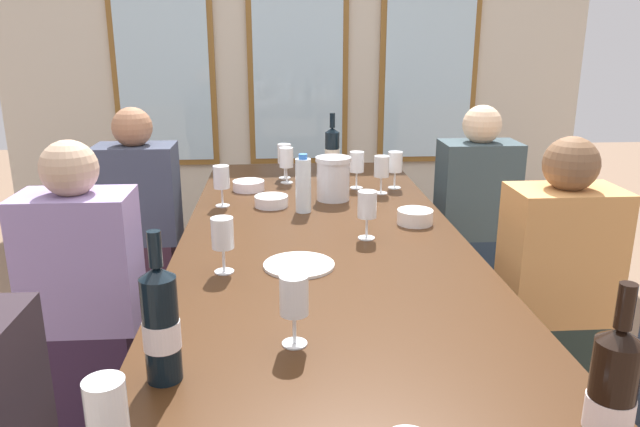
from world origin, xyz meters
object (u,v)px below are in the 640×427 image
at_px(wine_glass_0, 107,412).
at_px(wine_glass_9, 286,158).
at_px(seated_person_4, 85,304).
at_px(tasting_bowl_1, 271,201).
at_px(wine_glass_7, 395,164).
at_px(seated_person_5, 555,296).
at_px(wine_glass_6, 223,236).
at_px(wine_bottle_0, 161,324).
at_px(wine_glass_4, 284,155).
at_px(seated_person_2, 141,225).
at_px(tasting_bowl_2, 415,217).
at_px(wine_glass_10, 357,164).
at_px(water_bottle, 303,185).
at_px(dining_table, 324,262).
at_px(wine_bottle_1, 611,400).
at_px(wine_glass_1, 367,206).
at_px(wine_glass_5, 381,168).
at_px(seated_person_3, 475,220).
at_px(wine_bottle_2, 332,150).
at_px(tasting_bowl_0, 249,185).
at_px(metal_pitcher, 333,178).
at_px(white_plate_0, 299,265).
at_px(wine_glass_2, 294,299).
at_px(wine_glass_3, 221,179).

relative_size(wine_glass_0, wine_glass_9, 1.00).
bearing_deg(seated_person_4, tasting_bowl_1, 35.56).
bearing_deg(wine_glass_7, seated_person_5, -60.30).
bearing_deg(seated_person_4, wine_glass_6, -26.75).
xyz_separation_m(wine_bottle_0, tasting_bowl_1, (0.21, 1.32, -0.11)).
xyz_separation_m(wine_glass_4, seated_person_2, (-0.72, -0.07, -0.33)).
distance_m(tasting_bowl_2, wine_glass_10, 0.60).
bearing_deg(water_bottle, wine_glass_6, -112.97).
bearing_deg(wine_glass_9, seated_person_5, -44.15).
height_order(water_bottle, wine_glass_4, water_bottle).
distance_m(wine_glass_0, wine_glass_9, 2.05).
relative_size(wine_bottle_0, wine_glass_6, 1.90).
height_order(dining_table, wine_bottle_0, wine_bottle_0).
height_order(wine_bottle_1, wine_glass_7, wine_bottle_1).
relative_size(water_bottle, wine_glass_0, 1.38).
distance_m(wine_glass_1, wine_glass_5, 0.64).
bearing_deg(seated_person_3, wine_glass_4, 174.19).
xyz_separation_m(wine_bottle_2, tasting_bowl_0, (-0.42, -0.35, -0.10)).
xyz_separation_m(wine_bottle_2, seated_person_4, (-0.97, -1.10, -0.33)).
relative_size(metal_pitcher, wine_glass_7, 1.09).
distance_m(wine_bottle_2, tasting_bowl_2, 0.95).
relative_size(wine_glass_1, wine_glass_7, 1.00).
xyz_separation_m(water_bottle, wine_glass_10, (0.27, 0.38, 0.00)).
relative_size(tasting_bowl_1, tasting_bowl_2, 1.03).
bearing_deg(wine_glass_5, wine_glass_0, -112.73).
relative_size(white_plate_0, wine_bottle_2, 0.72).
xyz_separation_m(wine_glass_2, wine_glass_9, (0.01, 1.61, 0.00)).
distance_m(wine_glass_5, seated_person_5, 0.93).
xyz_separation_m(wine_glass_5, wine_glass_9, (-0.43, 0.23, 0.00)).
height_order(wine_glass_9, seated_person_5, seated_person_5).
distance_m(wine_glass_6, seated_person_2, 1.33).
relative_size(dining_table, wine_glass_3, 15.76).
bearing_deg(wine_bottle_1, water_bottle, 105.59).
distance_m(metal_pitcher, tasting_bowl_0, 0.43).
relative_size(wine_bottle_0, wine_glass_10, 1.90).
bearing_deg(dining_table, seated_person_3, 47.63).
bearing_deg(tasting_bowl_1, wine_glass_1, -52.42).
bearing_deg(water_bottle, wine_glass_2, -93.55).
bearing_deg(seated_person_2, wine_glass_10, -8.67).
distance_m(wine_bottle_1, wine_glass_4, 2.22).
height_order(dining_table, seated_person_2, seated_person_2).
xyz_separation_m(tasting_bowl_0, wine_glass_5, (0.60, -0.10, 0.09)).
relative_size(wine_bottle_1, wine_glass_6, 1.92).
height_order(wine_bottle_0, wine_glass_2, wine_bottle_0).
distance_m(tasting_bowl_0, tasting_bowl_1, 0.30).
bearing_deg(wine_glass_4, tasting_bowl_1, -97.03).
height_order(white_plate_0, water_bottle, water_bottle).
xyz_separation_m(metal_pitcher, wine_glass_0, (-0.52, -1.70, 0.02)).
xyz_separation_m(wine_bottle_1, wine_glass_5, (-0.07, 1.83, -0.01)).
relative_size(metal_pitcher, seated_person_4, 0.17).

